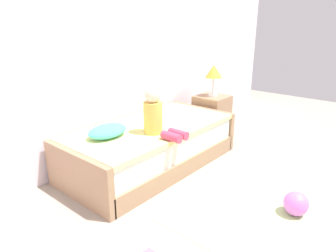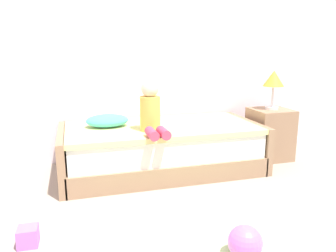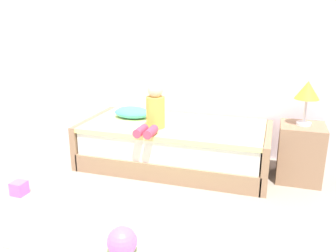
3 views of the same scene
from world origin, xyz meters
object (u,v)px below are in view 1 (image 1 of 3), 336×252
object	(u,v)px
child_figure	(156,115)
toy_ball	(296,204)
pillow	(108,131)
nightstand	(212,115)
bed	(152,146)
table_lamp	(214,73)

from	to	relation	value
child_figure	toy_ball	bearing A→B (deg)	-79.58
toy_ball	pillow	bearing A→B (deg)	110.46
nightstand	child_figure	xyz separation A→B (m)	(-1.51, -0.27, 0.40)
bed	table_lamp	bearing A→B (deg)	1.71
nightstand	toy_ball	distance (m)	2.12
bed	table_lamp	distance (m)	1.52
nightstand	toy_ball	size ratio (longest dim) A/B	2.72
pillow	toy_ball	xyz separation A→B (m)	(0.66, -1.76, -0.45)
pillow	toy_ball	world-z (taller)	pillow
table_lamp	pillow	bearing A→B (deg)	178.20
nightstand	pillow	distance (m)	1.93
bed	toy_ball	bearing A→B (deg)	-86.55
table_lamp	child_figure	xyz separation A→B (m)	(-1.51, -0.27, -0.23)
table_lamp	toy_ball	bearing A→B (deg)	-126.37
nightstand	toy_ball	bearing A→B (deg)	-126.37
nightstand	toy_ball	xyz separation A→B (m)	(-1.25, -1.70, -0.19)
table_lamp	child_figure	distance (m)	1.55
pillow	child_figure	bearing A→B (deg)	-39.89
nightstand	table_lamp	size ratio (longest dim) A/B	1.33
child_figure	table_lamp	bearing A→B (deg)	10.07
table_lamp	pillow	world-z (taller)	table_lamp
bed	table_lamp	size ratio (longest dim) A/B	4.69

